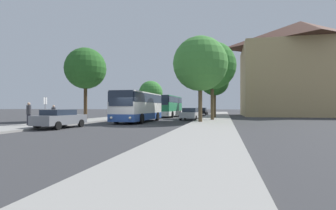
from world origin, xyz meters
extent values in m
plane|color=#38383A|center=(0.00, 0.00, 0.00)|extent=(300.00, 300.00, 0.00)
cube|color=gray|center=(-7.00, 0.00, 0.07)|extent=(4.00, 120.00, 0.15)
cube|color=gray|center=(7.00, 0.00, 0.07)|extent=(4.00, 120.00, 0.15)
cube|color=tan|center=(21.71, 29.45, 6.35)|extent=(20.30, 14.93, 12.70)
pyramid|color=#513328|center=(21.71, 29.45, 14.94)|extent=(20.30, 14.93, 4.48)
cube|color=#2D519E|center=(-0.95, 5.55, 0.62)|extent=(2.60, 10.24, 0.70)
cube|color=silver|center=(-0.95, 5.55, 1.55)|extent=(2.60, 10.24, 1.14)
cube|color=#232D3D|center=(-0.95, 5.55, 2.59)|extent=(2.63, 10.03, 0.95)
cube|color=silver|center=(-0.95, 5.55, 3.13)|extent=(2.55, 10.03, 0.12)
cube|color=#232D3D|center=(-0.95, 0.40, 2.44)|extent=(2.33, 0.06, 1.45)
sphere|color=#F4EAC1|center=(-1.86, 0.38, 0.66)|extent=(0.24, 0.24, 0.24)
sphere|color=#F4EAC1|center=(-0.04, 0.38, 0.66)|extent=(0.24, 0.24, 0.24)
cylinder|color=black|center=(-2.25, 2.47, 0.50)|extent=(0.30, 1.00, 1.00)
cylinder|color=black|center=(0.35, 2.48, 0.50)|extent=(0.30, 1.00, 1.00)
cylinder|color=black|center=(-2.25, 8.61, 0.50)|extent=(0.30, 1.00, 1.00)
cylinder|color=black|center=(0.34, 8.62, 0.50)|extent=(0.30, 1.00, 1.00)
cube|color=silver|center=(-0.82, 20.70, 0.62)|extent=(2.50, 11.42, 0.70)
cube|color=#23844C|center=(-0.82, 20.70, 1.65)|extent=(2.50, 11.42, 1.35)
cube|color=#232D3D|center=(-0.82, 20.70, 2.80)|extent=(2.52, 11.19, 0.95)
cube|color=#23844C|center=(-0.82, 20.70, 3.34)|extent=(2.45, 11.19, 0.12)
cube|color=#232D3D|center=(-0.81, 14.96, 2.65)|extent=(2.24, 0.06, 1.45)
sphere|color=#F4EAC1|center=(-1.68, 14.94, 0.66)|extent=(0.24, 0.24, 0.24)
sphere|color=#F4EAC1|center=(0.06, 14.94, 0.66)|extent=(0.24, 0.24, 0.24)
cylinder|color=black|center=(-2.06, 17.28, 0.50)|extent=(0.30, 1.00, 1.00)
cylinder|color=black|center=(0.43, 17.28, 0.50)|extent=(0.30, 1.00, 1.00)
cylinder|color=black|center=(-2.06, 24.13, 0.50)|extent=(0.30, 1.00, 1.00)
cylinder|color=black|center=(0.42, 24.13, 0.50)|extent=(0.30, 1.00, 1.00)
cube|color=slate|center=(-4.17, -3.78, 0.66)|extent=(1.98, 4.66, 0.71)
cube|color=#232D3D|center=(-4.18, -3.97, 1.23)|extent=(1.66, 2.46, 0.42)
cylinder|color=black|center=(-4.97, -2.32, 0.31)|extent=(0.23, 0.63, 0.62)
cylinder|color=black|center=(-3.22, -2.41, 0.31)|extent=(0.23, 0.63, 0.62)
cylinder|color=black|center=(-5.12, -5.16, 0.31)|extent=(0.23, 0.63, 0.62)
cylinder|color=black|center=(-3.37, -5.24, 0.31)|extent=(0.23, 0.63, 0.62)
cube|color=#B7B7BC|center=(4.03, 10.75, 0.65)|extent=(2.12, 4.33, 0.68)
cube|color=#232D3D|center=(4.04, 10.92, 1.25)|extent=(1.77, 2.29, 0.53)
cylinder|color=black|center=(4.88, 9.39, 0.31)|extent=(0.24, 0.63, 0.62)
cylinder|color=black|center=(3.02, 9.50, 0.31)|extent=(0.24, 0.63, 0.62)
cylinder|color=black|center=(5.04, 12.01, 0.31)|extent=(0.24, 0.63, 0.62)
cylinder|color=black|center=(3.17, 12.12, 0.31)|extent=(0.24, 0.63, 0.62)
cube|color=black|center=(3.76, 30.86, 0.61)|extent=(2.03, 4.41, 0.60)
cube|color=#232D3D|center=(3.76, 31.03, 1.19)|extent=(1.72, 2.32, 0.55)
cylinder|color=black|center=(4.63, 29.48, 0.31)|extent=(0.22, 0.63, 0.62)
cylinder|color=black|center=(2.78, 29.55, 0.31)|extent=(0.22, 0.63, 0.62)
cylinder|color=black|center=(4.74, 32.17, 0.31)|extent=(0.22, 0.63, 0.62)
cylinder|color=black|center=(2.88, 32.24, 0.31)|extent=(0.22, 0.63, 0.62)
cylinder|color=gray|center=(-7.08, -1.72, 1.35)|extent=(0.08, 0.08, 2.39)
cube|color=silver|center=(-7.08, -1.72, 2.19)|extent=(0.03, 0.45, 0.60)
cylinder|color=#23232D|center=(-6.76, -1.03, 0.54)|extent=(0.30, 0.30, 0.79)
cylinder|color=#333338|center=(-6.76, -1.03, 1.27)|extent=(0.36, 0.36, 0.66)
sphere|color=tan|center=(-6.76, -1.03, 1.70)|extent=(0.21, 0.21, 0.21)
cylinder|color=#23232D|center=(-7.47, -3.23, 0.59)|extent=(0.30, 0.30, 0.89)
cylinder|color=#333338|center=(-7.47, -3.23, 1.41)|extent=(0.36, 0.36, 0.74)
sphere|color=tan|center=(-7.47, -3.23, 1.90)|extent=(0.24, 0.24, 0.24)
cylinder|color=#513D23|center=(-7.53, 33.21, 1.47)|extent=(0.40, 0.40, 2.64)
sphere|color=#387F33|center=(-7.53, 33.21, 4.74)|extent=(5.20, 5.20, 5.20)
cylinder|color=#47331E|center=(-7.67, 6.06, 2.25)|extent=(0.40, 0.40, 4.21)
sphere|color=#286023|center=(-7.67, 6.06, 6.16)|extent=(4.81, 4.81, 4.81)
cylinder|color=brown|center=(5.83, 4.79, 2.05)|extent=(0.40, 0.40, 3.81)
sphere|color=#428938|center=(5.83, 4.79, 6.04)|extent=(5.55, 5.55, 5.55)
cylinder|color=#513D23|center=(6.82, 16.44, 1.97)|extent=(0.40, 0.40, 3.65)
sphere|color=#286023|center=(6.82, 16.44, 5.35)|extent=(4.13, 4.13, 4.13)
cylinder|color=brown|center=(6.82, 9.45, 2.29)|extent=(0.40, 0.40, 4.28)
sphere|color=#2D7028|center=(6.82, 9.45, 6.53)|extent=(5.59, 5.59, 5.59)
camera|label=1|loc=(8.24, -21.78, 1.65)|focal=28.00mm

